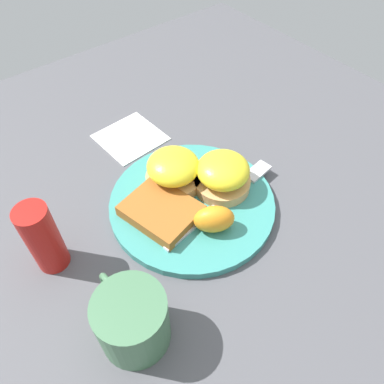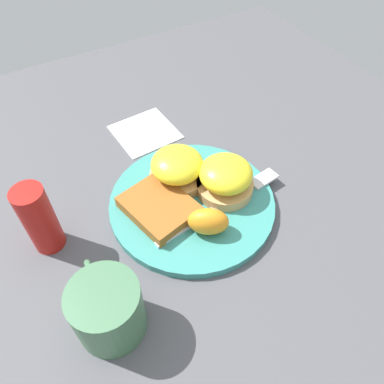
% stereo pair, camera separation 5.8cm
% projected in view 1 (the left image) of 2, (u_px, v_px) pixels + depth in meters
% --- Properties ---
extents(ground_plane, '(1.10, 1.10, 0.00)m').
position_uv_depth(ground_plane, '(192.00, 206.00, 0.60)').
color(ground_plane, '#4C4C51').
extents(plate, '(0.26, 0.26, 0.01)m').
position_uv_depth(plate, '(192.00, 203.00, 0.60)').
color(plate, teal).
rests_on(plate, ground_plane).
extents(sandwich_benedict_left, '(0.09, 0.09, 0.06)m').
position_uv_depth(sandwich_benedict_left, '(223.00, 174.00, 0.59)').
color(sandwich_benedict_left, tan).
rests_on(sandwich_benedict_left, plate).
extents(sandwich_benedict_right, '(0.09, 0.09, 0.06)m').
position_uv_depth(sandwich_benedict_right, '(172.00, 171.00, 0.59)').
color(sandwich_benedict_right, tan).
rests_on(sandwich_benedict_right, plate).
extents(hashbrown_patty, '(0.12, 0.11, 0.02)m').
position_uv_depth(hashbrown_patty, '(161.00, 210.00, 0.57)').
color(hashbrown_patty, '#9A5822').
rests_on(hashbrown_patty, plate).
extents(orange_wedge, '(0.06, 0.07, 0.04)m').
position_uv_depth(orange_wedge, '(214.00, 219.00, 0.54)').
color(orange_wedge, orange).
rests_on(orange_wedge, plate).
extents(fork, '(0.05, 0.24, 0.00)m').
position_uv_depth(fork, '(228.00, 197.00, 0.59)').
color(fork, silver).
rests_on(fork, plate).
extents(cup, '(0.12, 0.09, 0.09)m').
position_uv_depth(cup, '(132.00, 320.00, 0.44)').
color(cup, '#42704C').
rests_on(cup, ground_plane).
extents(napkin, '(0.12, 0.12, 0.00)m').
position_uv_depth(napkin, '(130.00, 137.00, 0.71)').
color(napkin, white).
rests_on(napkin, ground_plane).
extents(condiment_bottle, '(0.04, 0.04, 0.12)m').
position_uv_depth(condiment_bottle, '(43.00, 238.00, 0.49)').
color(condiment_bottle, '#B21914').
rests_on(condiment_bottle, ground_plane).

